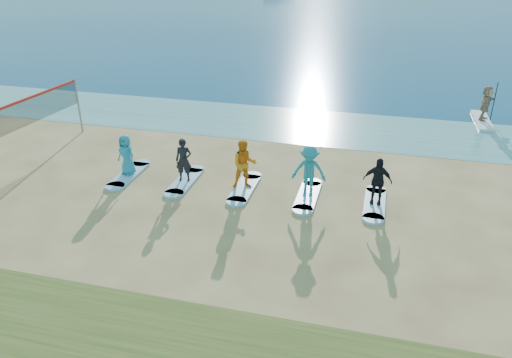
% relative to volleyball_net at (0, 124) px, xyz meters
% --- Properties ---
extents(ground, '(600.00, 600.00, 0.00)m').
position_rel_volleyball_net_xyz_m(ground, '(10.38, -2.56, -1.90)').
color(ground, tan).
rests_on(ground, ground).
extents(shallow_water, '(600.00, 600.00, 0.00)m').
position_rel_volleyball_net_xyz_m(shallow_water, '(10.38, 7.94, -1.90)').
color(shallow_water, teal).
rests_on(shallow_water, ground).
extents(volleyball_net, '(0.82, 9.06, 2.50)m').
position_rel_volleyball_net_xyz_m(volleyball_net, '(0.00, 0.00, 0.00)').
color(volleyball_net, gray).
rests_on(volleyball_net, ground).
extents(paddleboard, '(0.76, 3.01, 0.12)m').
position_rel_volleyball_net_xyz_m(paddleboard, '(18.59, 10.71, -1.84)').
color(paddleboard, silver).
rests_on(paddleboard, ground).
extents(paddleboarder, '(0.97, 1.62, 1.66)m').
position_rel_volleyball_net_xyz_m(paddleboarder, '(18.59, 10.71, -0.95)').
color(paddleboarder, tan).
rests_on(paddleboarder, paddleboard).
extents(surfboard_0, '(0.70, 2.20, 0.09)m').
position_rel_volleyball_net_xyz_m(surfboard_0, '(4.71, 0.70, -1.86)').
color(surfboard_0, '#91C4E0').
rests_on(surfboard_0, ground).
extents(student_0, '(0.87, 0.69, 1.54)m').
position_rel_volleyball_net_xyz_m(student_0, '(4.71, 0.70, -1.04)').
color(student_0, teal).
rests_on(student_0, surfboard_0).
extents(surfboard_1, '(0.70, 2.20, 0.09)m').
position_rel_volleyball_net_xyz_m(surfboard_1, '(7.00, 0.70, -1.86)').
color(surfboard_1, '#91C4E0').
rests_on(surfboard_1, ground).
extents(student_1, '(0.65, 0.49, 1.61)m').
position_rel_volleyball_net_xyz_m(student_1, '(7.00, 0.70, -1.01)').
color(student_1, black).
rests_on(student_1, surfboard_1).
extents(surfboard_2, '(0.70, 2.20, 0.09)m').
position_rel_volleyball_net_xyz_m(surfboard_2, '(9.28, 0.70, -1.86)').
color(surfboard_2, '#91C4E0').
rests_on(surfboard_2, ground).
extents(student_2, '(1.05, 0.94, 1.79)m').
position_rel_volleyball_net_xyz_m(student_2, '(9.28, 0.70, -0.92)').
color(student_2, orange).
rests_on(student_2, surfboard_2).
extents(surfboard_3, '(0.70, 2.20, 0.09)m').
position_rel_volleyball_net_xyz_m(surfboard_3, '(11.57, 0.70, -1.86)').
color(surfboard_3, '#91C4E0').
rests_on(surfboard_3, ground).
extents(student_3, '(1.22, 0.75, 1.81)m').
position_rel_volleyball_net_xyz_m(student_3, '(11.57, 0.70, -0.91)').
color(student_3, teal).
rests_on(student_3, surfboard_3).
extents(surfboard_4, '(0.70, 2.20, 0.09)m').
position_rel_volleyball_net_xyz_m(surfboard_4, '(13.86, 0.70, -1.86)').
color(surfboard_4, '#91C4E0').
rests_on(surfboard_4, ground).
extents(student_4, '(0.97, 0.45, 1.62)m').
position_rel_volleyball_net_xyz_m(student_4, '(13.86, 0.70, -1.00)').
color(student_4, black).
rests_on(student_4, surfboard_4).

